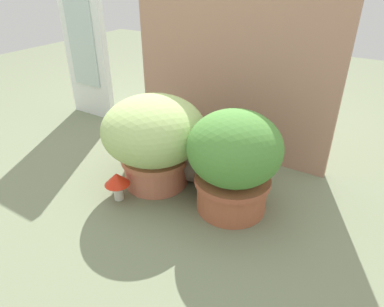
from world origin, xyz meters
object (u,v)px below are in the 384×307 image
at_px(leafy_planter, 234,160).
at_px(mushroom_ornament_pink, 146,174).
at_px(cat, 196,158).
at_px(grass_planter, 154,137).
at_px(mushroom_ornament_red, 117,181).

bearing_deg(leafy_planter, mushroom_ornament_pink, -165.91).
bearing_deg(leafy_planter, cat, 157.91).
bearing_deg(grass_planter, mushroom_ornament_pink, -86.31).
distance_m(leafy_planter, cat, 0.26).
distance_m(grass_planter, mushroom_ornament_red, 0.24).
bearing_deg(cat, leafy_planter, -22.09).
distance_m(grass_planter, leafy_planter, 0.37).
bearing_deg(mushroom_ornament_pink, grass_planter, 93.69).
height_order(cat, mushroom_ornament_red, cat).
bearing_deg(mushroom_ornament_red, cat, 55.44).
bearing_deg(grass_planter, cat, 35.12).
height_order(leafy_planter, cat, leafy_planter).
bearing_deg(mushroom_ornament_red, leafy_planter, 25.39).
xyz_separation_m(grass_planter, mushroom_ornament_red, (-0.06, -0.19, -0.14)).
height_order(grass_planter, leafy_planter, leafy_planter).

